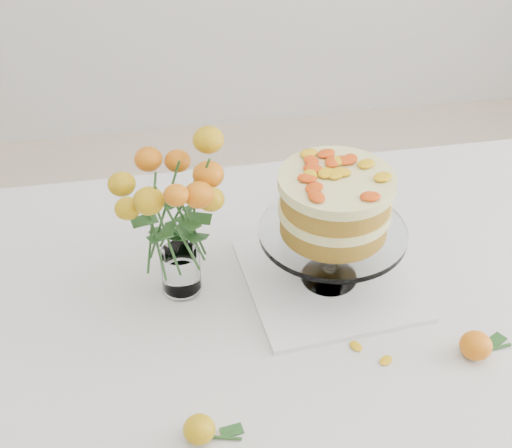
{
  "coord_description": "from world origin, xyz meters",
  "views": [
    {
      "loc": [
        -0.34,
        -0.93,
        1.66
      ],
      "look_at": [
        -0.16,
        0.04,
        0.9
      ],
      "focal_mm": 50.0,
      "sensor_mm": 36.0,
      "label": 1
    }
  ],
  "objects": [
    {
      "name": "rose_vase",
      "position": [
        -0.3,
        0.06,
        0.97
      ],
      "size": [
        0.28,
        0.28,
        0.36
      ],
      "rotation": [
        0.0,
        0.0,
        0.19
      ],
      "color": "white",
      "rests_on": "table"
    },
    {
      "name": "loose_rose_far",
      "position": [
        0.17,
        -0.19,
        0.78
      ],
      "size": [
        0.1,
        0.05,
        0.05
      ],
      "rotation": [
        0.0,
        0.0,
        0.11
      ],
      "color": "#C86009",
      "rests_on": "table"
    },
    {
      "name": "loose_rose_near",
      "position": [
        -0.3,
        -0.27,
        0.78
      ],
      "size": [
        0.09,
        0.05,
        0.04
      ],
      "rotation": [
        0.0,
        0.0,
        -0.26
      ],
      "color": "gold",
      "rests_on": "table"
    },
    {
      "name": "stray_petal_b",
      "position": [
        -0.02,
        -0.14,
        0.76
      ],
      "size": [
        0.03,
        0.02,
        0.0
      ],
      "primitive_type": "ellipsoid",
      "color": "#F1AF0F",
      "rests_on": "table"
    },
    {
      "name": "stray_petal_c",
      "position": [
        0.02,
        -0.18,
        0.76
      ],
      "size": [
        0.03,
        0.02,
        0.0
      ],
      "primitive_type": "ellipsoid",
      "color": "#F1AF0F",
      "rests_on": "table"
    },
    {
      "name": "napkin",
      "position": [
        -0.02,
        0.03,
        0.76
      ],
      "size": [
        0.33,
        0.33,
        0.01
      ],
      "primitive_type": "cube",
      "rotation": [
        0.0,
        0.0,
        0.08
      ],
      "color": "white",
      "rests_on": "table"
    },
    {
      "name": "table",
      "position": [
        0.0,
        0.0,
        0.67
      ],
      "size": [
        1.43,
        0.93,
        0.76
      ],
      "color": "tan",
      "rests_on": "ground"
    },
    {
      "name": "stray_petal_a",
      "position": [
        -0.12,
        -0.1,
        0.76
      ],
      "size": [
        0.03,
        0.02,
        0.0
      ],
      "primitive_type": "ellipsoid",
      "color": "#F1AF0F",
      "rests_on": "table"
    },
    {
      "name": "cake_stand",
      "position": [
        -0.02,
        0.03,
        0.93
      ],
      "size": [
        0.27,
        0.27,
        0.24
      ],
      "rotation": [
        0.0,
        0.0,
        0.13
      ],
      "color": "white",
      "rests_on": "napkin"
    }
  ]
}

